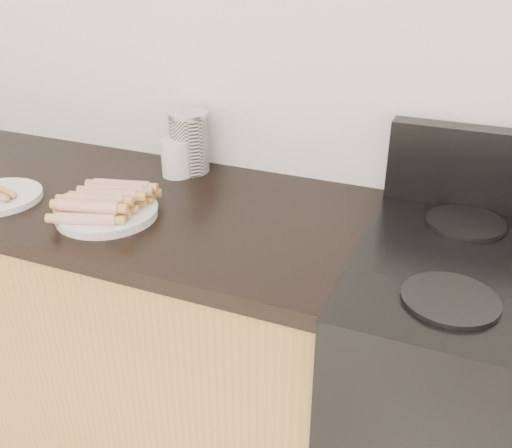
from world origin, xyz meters
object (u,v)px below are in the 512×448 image
at_px(canister, 189,142).
at_px(mug, 176,158).
at_px(main_plate, 107,214).
at_px(stove, 502,439).

relative_size(canister, mug, 1.66).
bearing_deg(main_plate, mug, 85.45).
height_order(canister, mug, canister).
relative_size(main_plate, canister, 1.40).
height_order(stove, canister, canister).
distance_m(canister, mug, 0.06).
bearing_deg(stove, mug, 168.33).
bearing_deg(canister, stove, -14.50).
distance_m(stove, canister, 1.11).
xyz_separation_m(stove, canister, (-0.94, 0.24, 0.53)).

